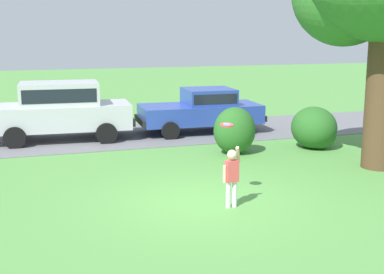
{
  "coord_description": "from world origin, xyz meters",
  "views": [
    {
      "loc": [
        -3.54,
        -10.14,
        3.58
      ],
      "look_at": [
        0.2,
        1.45,
        1.1
      ],
      "focal_mm": 49.31,
      "sensor_mm": 36.0,
      "label": 1
    }
  ],
  "objects_px": {
    "parked_suv": "(60,108)",
    "child_thrower": "(232,173)",
    "parked_sedan": "(203,109)",
    "frisbee": "(227,125)"
  },
  "relations": [
    {
      "from": "parked_suv",
      "to": "child_thrower",
      "type": "height_order",
      "value": "parked_suv"
    },
    {
      "from": "parked_sedan",
      "to": "frisbee",
      "type": "relative_size",
      "value": 15.9
    },
    {
      "from": "parked_suv",
      "to": "frisbee",
      "type": "distance_m",
      "value": 7.97
    },
    {
      "from": "parked_sedan",
      "to": "frisbee",
      "type": "xyz_separation_m",
      "value": [
        -1.98,
        -7.27,
        0.77
      ]
    },
    {
      "from": "frisbee",
      "to": "child_thrower",
      "type": "bearing_deg",
      "value": -100.21
    },
    {
      "from": "parked_suv",
      "to": "child_thrower",
      "type": "bearing_deg",
      "value": -70.53
    },
    {
      "from": "child_thrower",
      "to": "frisbee",
      "type": "bearing_deg",
      "value": 79.79
    },
    {
      "from": "parked_sedan",
      "to": "parked_suv",
      "type": "relative_size",
      "value": 0.93
    },
    {
      "from": "parked_sedan",
      "to": "parked_suv",
      "type": "height_order",
      "value": "parked_suv"
    },
    {
      "from": "parked_sedan",
      "to": "child_thrower",
      "type": "bearing_deg",
      "value": -104.85
    }
  ]
}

